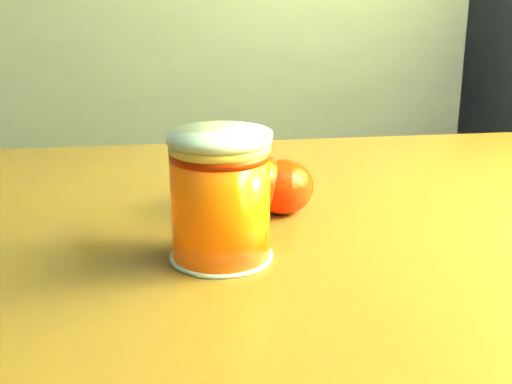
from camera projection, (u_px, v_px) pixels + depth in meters
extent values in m
cube|color=brown|center=(315.00, 242.00, 0.65)|extent=(0.92, 0.66, 0.04)
cylinder|color=#EA5304|center=(221.00, 205.00, 0.56)|extent=(0.08, 0.08, 0.09)
cylinder|color=#F3C863|center=(220.00, 146.00, 0.54)|extent=(0.08, 0.08, 0.01)
cylinder|color=silver|center=(219.00, 138.00, 0.54)|extent=(0.08, 0.08, 0.01)
ellipsoid|color=#FF2305|center=(250.00, 182.00, 0.66)|extent=(0.08, 0.08, 0.06)
ellipsoid|color=#FF2305|center=(283.00, 187.00, 0.67)|extent=(0.07, 0.07, 0.05)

